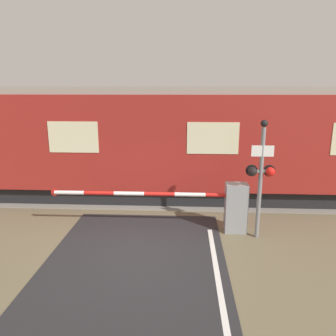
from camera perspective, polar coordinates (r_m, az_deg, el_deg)
ground_plane at (r=8.62m, az=-4.86°, el=-13.28°), size 80.00×80.00×0.00m
track_bed at (r=12.31m, az=-2.32°, el=-4.64°), size 36.00×3.20×0.13m
train at (r=11.81m, az=7.20°, el=4.46°), size 16.09×2.92×3.95m
crossing_barrier at (r=9.23m, az=9.46°, el=-6.49°), size 5.48×0.44×1.38m
signal_post at (r=8.73m, az=15.87°, el=-0.81°), size 0.75×0.26×3.15m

